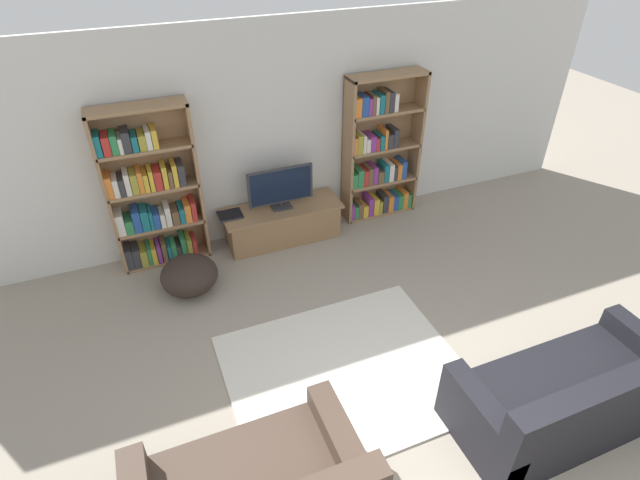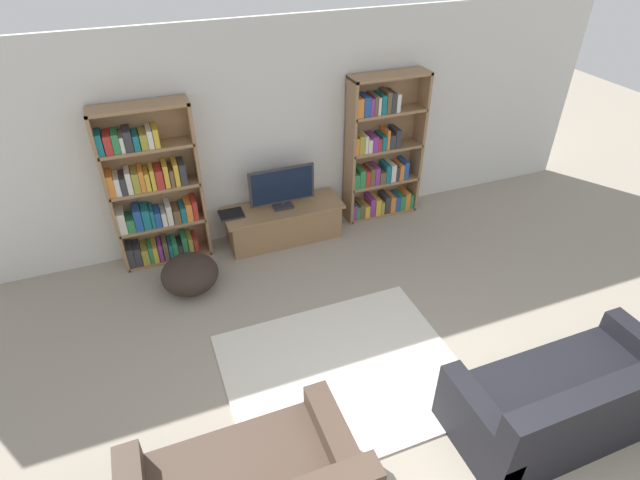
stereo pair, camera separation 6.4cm
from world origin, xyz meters
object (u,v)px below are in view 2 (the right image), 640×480
object	(u,v)px
bookshelf_right	(380,155)
beanbag_ottoman	(190,274)
television	(282,187)
laptop	(231,214)
tv_stand	(284,223)
bookshelf_left	(153,193)
couch_right_sofa	(568,401)

from	to	relation	value
bookshelf_right	beanbag_ottoman	bearing A→B (deg)	-165.13
television	laptop	xyz separation A→B (m)	(-0.63, 0.06, -0.27)
television	tv_stand	bearing A→B (deg)	90.00
bookshelf_left	bookshelf_right	bearing A→B (deg)	0.02
television	beanbag_ottoman	bearing A→B (deg)	-156.52
couch_right_sofa	laptop	bearing A→B (deg)	119.23
beanbag_ottoman	bookshelf_right	bearing A→B (deg)	14.87
tv_stand	couch_right_sofa	distance (m)	3.67
tv_stand	television	xyz separation A→B (m)	(0.00, -0.01, 0.51)
bookshelf_right	couch_right_sofa	distance (m)	3.62
bookshelf_left	bookshelf_right	xyz separation A→B (m)	(2.85, 0.00, -0.01)
television	couch_right_sofa	bearing A→B (deg)	-69.02
television	bookshelf_right	bearing A→B (deg)	6.35
couch_right_sofa	tv_stand	bearing A→B (deg)	110.93
television	laptop	world-z (taller)	television
couch_right_sofa	beanbag_ottoman	distance (m)	3.86
bookshelf_right	television	size ratio (longest dim) A/B	2.36
bookshelf_left	bookshelf_right	world-z (taller)	same
television	laptop	distance (m)	0.69
bookshelf_left	laptop	world-z (taller)	bookshelf_left
bookshelf_left	laptop	distance (m)	0.93
tv_stand	couch_right_sofa	world-z (taller)	couch_right_sofa
bookshelf_right	laptop	bearing A→B (deg)	-177.20
laptop	tv_stand	bearing A→B (deg)	-4.17
bookshelf_right	tv_stand	xyz separation A→B (m)	(-1.38, -0.14, -0.63)
television	couch_right_sofa	distance (m)	3.69
beanbag_ottoman	television	bearing A→B (deg)	23.48
laptop	beanbag_ottoman	world-z (taller)	laptop
tv_stand	bookshelf_left	bearing A→B (deg)	174.37
tv_stand	television	distance (m)	0.51
laptop	couch_right_sofa	size ratio (longest dim) A/B	0.15
bookshelf_left	couch_right_sofa	xyz separation A→B (m)	(2.77, -3.57, -0.60)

